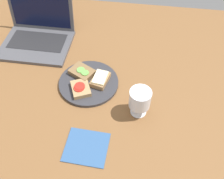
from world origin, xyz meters
TOP-DOWN VIEW (x-y plane):
  - wooden_table at (0.00, 0.00)cm, footprint 140.00×140.00cm
  - plate at (-0.31, 3.75)cm, footprint 25.73×25.73cm
  - sandwich_with_cheese at (5.03, 4.62)cm, footprint 8.24×10.47cm
  - sandwich_with_cucumber at (-3.70, 7.89)cm, footprint 12.47×11.40cm
  - sandwich_with_tomato at (-2.27, -1.34)cm, footprint 10.30×11.26cm
  - wine_glass at (22.39, -7.90)cm, footprint 8.26×8.26cm
  - laptop at (-30.72, 28.72)cm, footprint 33.49×29.07cm
  - napkin at (5.24, -25.92)cm, footprint 15.71×14.17cm

SIDE VIEW (x-z plane):
  - wooden_table at x=0.00cm, z-range 0.00..3.00cm
  - napkin at x=5.24cm, z-range 3.00..3.40cm
  - plate at x=-0.31cm, z-range 3.00..4.43cm
  - sandwich_with_cucumber at x=-3.70cm, z-range 4.29..6.89cm
  - sandwich_with_tomato at x=-2.27cm, z-range 4.27..6.91cm
  - sandwich_with_cheese at x=5.03cm, z-range 4.34..7.40cm
  - laptop at x=-30.72cm, z-range -3.73..18.10cm
  - wine_glass at x=22.39cm, z-range 4.99..17.35cm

